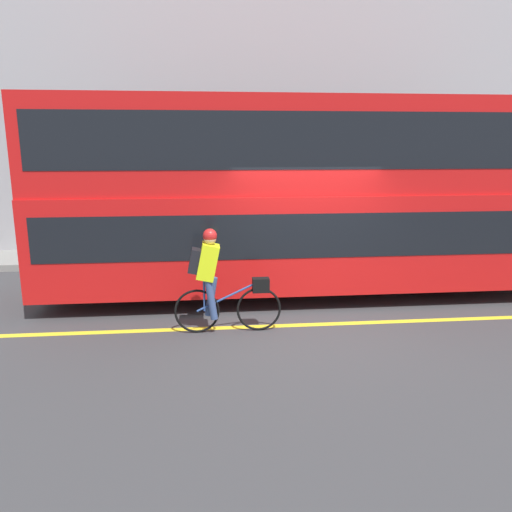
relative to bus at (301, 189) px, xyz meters
name	(u,v)px	position (x,y,z in m)	size (l,w,h in m)	color
ground_plane	(313,326)	(-0.13, -1.88, -2.03)	(80.00, 80.00, 0.00)	#38383A
road_center_line	(312,325)	(-0.13, -1.83, -2.03)	(50.00, 0.14, 0.01)	yellow
sidewalk_curb	(272,254)	(-0.13, 3.11, -1.96)	(60.00, 1.73, 0.16)	gray
building_facade	(268,105)	(-0.13, 4.12, 1.82)	(60.00, 0.30, 7.70)	#9E9EA3
bus	(301,189)	(0.00, 0.00, 0.00)	(9.65, 2.49, 3.67)	black
cyclist_on_bike	(216,277)	(-1.68, -1.99, -1.15)	(1.66, 0.32, 1.64)	black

